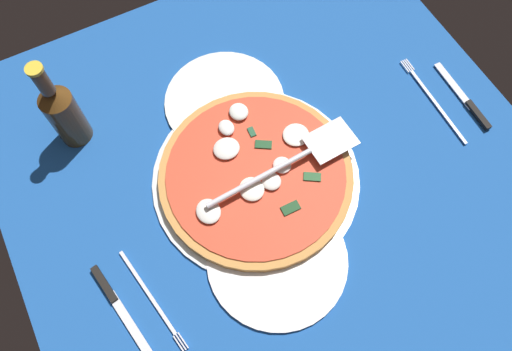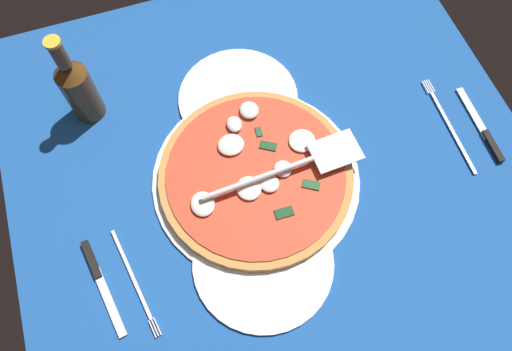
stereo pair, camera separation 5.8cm
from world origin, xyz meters
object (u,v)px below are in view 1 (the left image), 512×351
place_setting_near (450,102)px  place_setting_far (133,301)px  dinner_plate_right (225,101)px  pizza_server (292,161)px  dinner_plate_left (277,260)px  beer_bottle (63,112)px  pizza (256,175)px

place_setting_near → place_setting_far: 70.27cm
dinner_plate_right → place_setting_far: (-27.76, 30.52, -0.13)cm
pizza_server → dinner_plate_right: bearing=99.5°
dinner_plate_left → place_setting_far: size_ratio=1.21×
dinner_plate_left → place_setting_near: size_ratio=1.08×
place_setting_near → dinner_plate_left: bearing=106.5°
dinner_plate_right → place_setting_near: size_ratio=1.06×
pizza_server → beer_bottle: (25.80, 32.31, 3.61)cm
dinner_plate_left → pizza: 15.89cm
pizza_server → pizza: bearing=162.6°
dinner_plate_left → pizza: bearing=-14.3°
dinner_plate_left → pizza: size_ratio=0.68×
pizza → beer_bottle: bearing=47.0°
place_setting_near → place_setting_far: bearing=97.4°
dinner_plate_right → beer_bottle: size_ratio=1.12×
place_setting_far → place_setting_near: bearing=86.2°
dinner_plate_left → beer_bottle: 45.79cm
pizza → place_setting_near: bearing=-94.5°
dinner_plate_right → pizza: pizza is taller
dinner_plate_left → beer_bottle: bearing=29.1°
pizza_server → place_setting_far: size_ratio=1.50×
dinner_plate_right → place_setting_near: place_setting_near is taller
pizza → dinner_plate_right: bearing=-7.5°
pizza → beer_bottle: 35.91cm
place_setting_near → beer_bottle: (27.43, 67.56, 7.83)cm
dinner_plate_right → dinner_plate_left: bearing=169.3°
dinner_plate_right → pizza: 17.69cm
beer_bottle → dinner_plate_left: bearing=-150.9°
dinner_plate_left → pizza_server: 17.60cm
pizza_server → beer_bottle: beer_bottle is taller
dinner_plate_right → pizza_server: (-19.17, -4.15, 4.07)cm
dinner_plate_right → place_setting_far: size_ratio=1.18×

